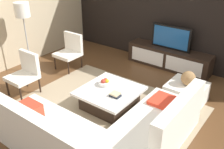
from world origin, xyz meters
TOP-DOWN VIEW (x-y plane):
  - ground_plane at (0.00, 0.00)m, footprint 14.00×14.00m
  - feature_wall_back at (0.00, 2.70)m, footprint 6.40×0.12m
  - side_wall_left at (-3.20, 0.20)m, footprint 0.12×5.20m
  - area_rug at (-0.10, 0.00)m, footprint 3.26×2.49m
  - media_console at (0.00, 2.40)m, footprint 2.10×0.48m
  - television at (0.00, 2.40)m, footprint 0.99×0.06m
  - sectional_couch at (0.52, -0.89)m, footprint 2.48×2.35m
  - coffee_table at (-0.10, 0.10)m, footprint 1.03×1.06m
  - accent_chair_near at (-1.81, -0.49)m, footprint 0.53×0.54m
  - floor_lamp at (-2.61, 0.19)m, footprint 0.34×0.34m
  - ottoman at (0.99, 1.12)m, footprint 0.70×0.70m
  - fruit_bowl at (-0.28, 0.20)m, footprint 0.28×0.28m
  - accent_chair_far at (-1.95, 0.92)m, footprint 0.55×0.53m
  - decorative_ball at (0.99, 1.12)m, footprint 0.27×0.27m
  - book_stack at (0.11, -0.02)m, footprint 0.19×0.15m

SIDE VIEW (x-z plane):
  - ground_plane at x=0.00m, z-range 0.00..0.00m
  - area_rug at x=-0.10m, z-range 0.00..0.01m
  - ottoman at x=0.99m, z-range 0.00..0.40m
  - coffee_table at x=-0.10m, z-range 0.01..0.39m
  - media_console at x=0.00m, z-range 0.00..0.50m
  - sectional_couch at x=0.52m, z-range -0.13..0.71m
  - book_stack at x=0.11m, z-range 0.38..0.44m
  - fruit_bowl at x=-0.28m, z-range 0.36..0.50m
  - accent_chair_near at x=-1.81m, z-range 0.05..0.92m
  - accent_chair_far at x=-1.95m, z-range 0.05..0.92m
  - decorative_ball at x=0.99m, z-range 0.40..0.67m
  - television at x=0.00m, z-range 0.50..1.08m
  - feature_wall_back at x=0.00m, z-range 0.00..2.80m
  - side_wall_left at x=-3.20m, z-range 0.00..2.80m
  - floor_lamp at x=-2.61m, z-range 0.58..2.24m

